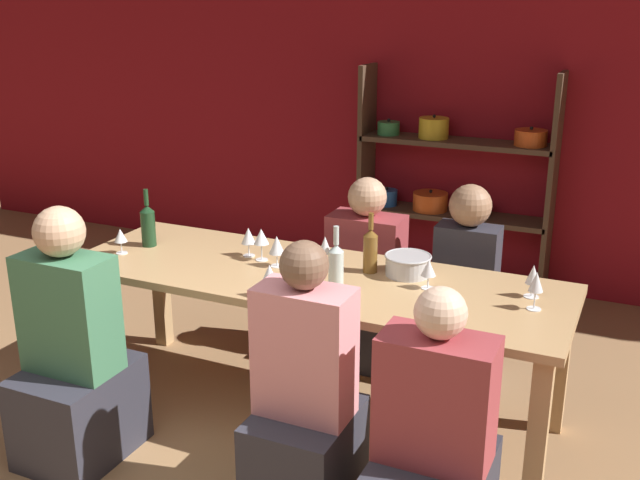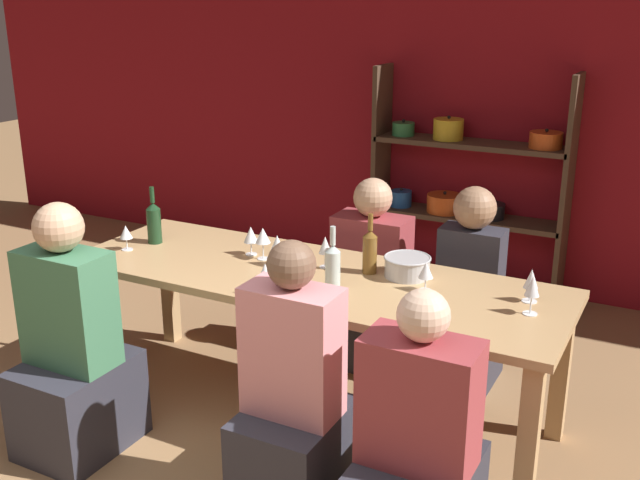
% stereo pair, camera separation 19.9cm
% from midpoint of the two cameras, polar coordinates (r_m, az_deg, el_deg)
% --- Properties ---
extents(wall_back_red, '(8.80, 0.06, 2.70)m').
position_cam_midpoint_polar(wall_back_red, '(5.67, 6.64, 10.56)').
color(wall_back_red, maroon).
rests_on(wall_back_red, ground_plane).
extents(shelf_unit, '(1.40, 0.30, 1.61)m').
position_cam_midpoint_polar(shelf_unit, '(5.53, 8.73, 3.02)').
color(shelf_unit, '#4C3828').
rests_on(shelf_unit, ground_plane).
extents(dining_table, '(2.53, 0.84, 0.77)m').
position_cam_midpoint_polar(dining_table, '(3.76, -2.15, -3.91)').
color(dining_table, tan).
rests_on(dining_table, ground_plane).
extents(mixing_bowl, '(0.23, 0.23, 0.10)m').
position_cam_midpoint_polar(mixing_bowl, '(3.71, 5.19, -1.86)').
color(mixing_bowl, '#B7BABC').
rests_on(mixing_bowl, dining_table).
extents(wine_bottle_green, '(0.08, 0.08, 0.32)m').
position_cam_midpoint_polar(wine_bottle_green, '(4.24, -14.29, 1.14)').
color(wine_bottle_green, '#19381E').
rests_on(wine_bottle_green, dining_table).
extents(wine_bottle_dark, '(0.07, 0.07, 0.31)m').
position_cam_midpoint_polar(wine_bottle_dark, '(3.72, 2.33, -0.74)').
color(wine_bottle_dark, brown).
rests_on(wine_bottle_dark, dining_table).
extents(wine_bottle_amber, '(0.07, 0.07, 0.31)m').
position_cam_midpoint_polar(wine_bottle_amber, '(3.51, -0.40, -1.94)').
color(wine_bottle_amber, '#B2C6C1').
rests_on(wine_bottle_amber, dining_table).
extents(wine_glass_empty_a, '(0.07, 0.07, 0.14)m').
position_cam_midpoint_polar(wine_glass_empty_a, '(4.15, -16.29, 0.28)').
color(wine_glass_empty_a, white).
rests_on(wine_glass_empty_a, dining_table).
extents(wine_glass_white_a, '(0.08, 0.08, 0.16)m').
position_cam_midpoint_polar(wine_glass_white_a, '(3.97, -6.91, 0.25)').
color(wine_glass_white_a, white).
rests_on(wine_glass_white_a, dining_table).
extents(wine_glass_red_a, '(0.07, 0.07, 0.16)m').
position_cam_midpoint_polar(wine_glass_red_a, '(3.52, 14.38, -2.67)').
color(wine_glass_red_a, white).
rests_on(wine_glass_red_a, dining_table).
extents(wine_glass_white_b, '(0.07, 0.07, 0.18)m').
position_cam_midpoint_polar(wine_glass_white_b, '(3.38, 14.54, -3.23)').
color(wine_glass_white_b, white).
rests_on(wine_glass_white_b, dining_table).
extents(wine_glass_white_c, '(0.07, 0.07, 0.14)m').
position_cam_midpoint_polar(wine_glass_white_c, '(3.53, 6.69, -2.22)').
color(wine_glass_white_c, white).
rests_on(wine_glass_white_c, dining_table).
extents(wine_glass_empty_b, '(0.08, 0.08, 0.16)m').
position_cam_midpoint_polar(wine_glass_empty_b, '(3.81, -4.81, -0.43)').
color(wine_glass_empty_b, white).
rests_on(wine_glass_empty_b, dining_table).
extents(wine_glass_white_d, '(0.07, 0.07, 0.17)m').
position_cam_midpoint_polar(wine_glass_white_d, '(3.78, -1.12, -0.47)').
color(wine_glass_white_d, white).
rests_on(wine_glass_white_d, dining_table).
extents(wine_glass_empty_c, '(0.08, 0.08, 0.17)m').
position_cam_midpoint_polar(wine_glass_empty_c, '(3.90, -5.96, 0.21)').
color(wine_glass_empty_c, white).
rests_on(wine_glass_empty_c, dining_table).
extents(wine_glass_white_e, '(0.07, 0.07, 0.16)m').
position_cam_midpoint_polar(wine_glass_white_e, '(3.42, -5.54, -2.63)').
color(wine_glass_white_e, white).
rests_on(wine_glass_white_e, dining_table).
extents(person_near_a, '(0.39, 0.48, 1.20)m').
position_cam_midpoint_polar(person_near_a, '(3.16, -2.99, -13.33)').
color(person_near_a, '#2D2D38').
rests_on(person_near_a, ground_plane).
extents(person_far_a, '(0.34, 0.43, 1.13)m').
position_cam_midpoint_polar(person_far_a, '(4.25, 9.60, -4.95)').
color(person_far_a, '#2D2D38').
rests_on(person_far_a, ground_plane).
extents(person_near_b, '(0.43, 0.53, 1.11)m').
position_cam_midpoint_polar(person_near_b, '(2.98, 6.60, -16.50)').
color(person_near_b, '#2D2D38').
rests_on(person_near_b, ground_plane).
extents(person_far_b, '(0.43, 0.54, 1.10)m').
position_cam_midpoint_polar(person_far_b, '(4.47, 2.20, -4.06)').
color(person_far_b, '#2D2D38').
rests_on(person_far_b, ground_plane).
extents(person_near_c, '(0.42, 0.53, 1.23)m').
position_cam_midpoint_polar(person_near_c, '(3.71, -19.66, -9.24)').
color(person_near_c, '#2D2D38').
rests_on(person_near_c, ground_plane).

